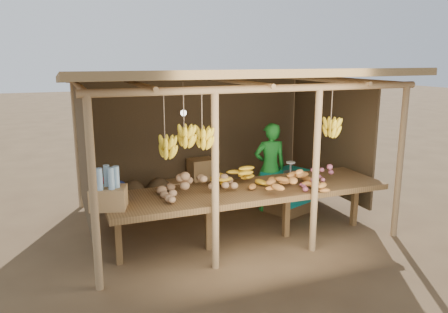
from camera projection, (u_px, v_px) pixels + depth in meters
name	position (u px, v px, depth m)	size (l,w,h in m)	color
ground	(224.00, 220.00, 7.05)	(60.00, 60.00, 0.00)	brown
stall_structure	(224.00, 102.00, 6.56)	(4.70, 3.50, 2.43)	#9C7951
counter	(249.00, 193.00, 6.03)	(3.90, 1.05, 0.80)	brown
potato_heap	(198.00, 180.00, 5.75)	(1.14, 0.69, 0.37)	#9E7752
sweet_potato_heap	(290.00, 178.00, 5.86)	(0.94, 0.57, 0.36)	#BB7430
onion_heap	(320.00, 173.00, 6.15)	(0.77, 0.46, 0.35)	#A34F65
banana_pile	(239.00, 173.00, 6.15)	(0.66, 0.40, 0.35)	yellow
tomato_basin	(108.00, 189.00, 5.66)	(0.44, 0.44, 0.23)	navy
bottle_box	(108.00, 192.00, 5.17)	(0.49, 0.43, 0.52)	#A07848
vendor	(270.00, 167.00, 7.35)	(0.55, 0.36, 1.51)	#1A7823
tarp_crate	(289.00, 190.00, 7.38)	(0.94, 0.88, 0.90)	brown
carton_stack	(193.00, 182.00, 8.02)	(1.00, 0.41, 0.73)	#A07848
burlap_sacks	(146.00, 195.00, 7.40)	(0.94, 0.49, 0.66)	#4B3922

